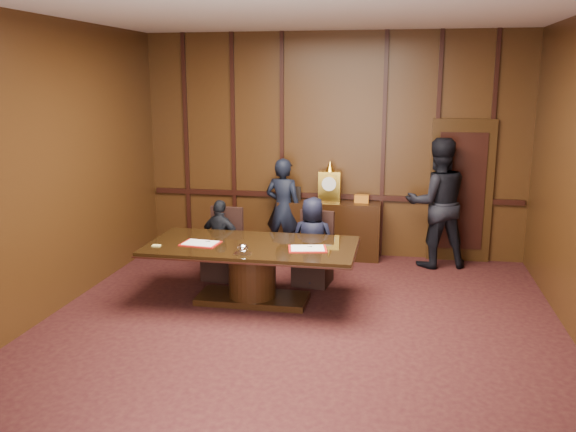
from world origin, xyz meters
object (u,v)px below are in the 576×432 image
(sideboard, at_px, (329,227))
(witness_left, at_px, (283,209))
(witness_right, at_px, (437,203))
(signatory_left, at_px, (221,240))
(conference_table, at_px, (252,263))
(signatory_right, at_px, (312,241))

(sideboard, relative_size, witness_left, 1.01)
(witness_left, distance_m, witness_right, 2.35)
(signatory_left, relative_size, witness_left, 0.72)
(witness_right, bearing_deg, conference_table, 25.89)
(witness_left, height_order, witness_right, witness_right)
(conference_table, relative_size, witness_right, 1.35)
(signatory_right, relative_size, witness_left, 0.77)
(signatory_left, xyz_separation_m, witness_right, (3.00, 1.21, 0.40))
(conference_table, distance_m, signatory_right, 1.04)
(sideboard, xyz_separation_m, witness_left, (-0.71, -0.16, 0.31))
(signatory_left, bearing_deg, sideboard, -118.66)
(sideboard, xyz_separation_m, signatory_left, (-1.37, -1.37, 0.08))
(conference_table, distance_m, witness_right, 3.13)
(signatory_left, xyz_separation_m, signatory_right, (1.30, 0.00, 0.04))
(witness_right, bearing_deg, sideboard, -20.29)
(conference_table, distance_m, witness_left, 2.03)
(sideboard, height_order, witness_right, witness_right)
(signatory_right, xyz_separation_m, witness_left, (-0.64, 1.21, 0.18))
(witness_left, bearing_deg, conference_table, 101.08)
(conference_table, bearing_deg, sideboard, 71.76)
(witness_left, bearing_deg, witness_right, -168.71)
(signatory_left, xyz_separation_m, witness_left, (0.66, 1.21, 0.23))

